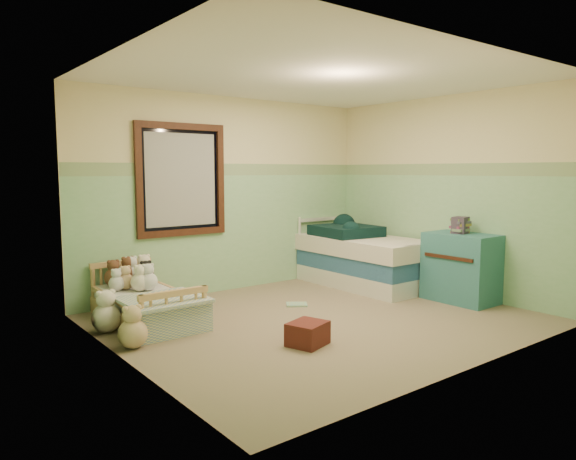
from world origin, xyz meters
TOP-DOWN VIEW (x-y plane):
  - floor at (0.00, 0.00)m, footprint 4.20×3.60m
  - ceiling at (0.00, 0.00)m, footprint 4.20×3.60m
  - wall_back at (0.00, 1.80)m, footprint 4.20×0.04m
  - wall_front at (0.00, -1.80)m, footprint 4.20×0.04m
  - wall_left at (-2.10, 0.00)m, footprint 0.04×3.60m
  - wall_right at (2.10, 0.00)m, footprint 0.04×3.60m
  - wainscot_mint at (0.00, 1.79)m, footprint 4.20×0.01m
  - border_strip at (0.00, 1.79)m, footprint 4.20×0.01m
  - window_frame at (-0.70, 1.76)m, footprint 1.16×0.06m
  - window_blinds at (-0.70, 1.77)m, footprint 0.92×0.01m
  - toddler_bed_frame at (-1.50, 1.05)m, footprint 0.70×1.40m
  - toddler_mattress at (-1.50, 1.05)m, footprint 0.64×1.34m
  - patchwork_quilt at (-1.50, 0.61)m, footprint 0.76×0.70m
  - plush_bed_brown at (-1.65, 1.55)m, footprint 0.20×0.20m
  - plush_bed_white at (-1.45, 1.55)m, footprint 0.21×0.21m
  - plush_bed_tan at (-1.60, 1.33)m, footprint 0.17×0.17m
  - plush_bed_dark at (-1.37, 1.33)m, footprint 0.19×0.19m
  - plush_floor_cream at (-1.95, 0.92)m, footprint 0.28×0.28m
  - plush_floor_tan at (-1.93, 0.32)m, footprint 0.26×0.26m
  - twin_bed_frame at (1.55, 0.88)m, footprint 0.90×1.80m
  - twin_boxspring at (1.55, 0.88)m, footprint 0.90×1.80m
  - twin_mattress at (1.55, 0.88)m, footprint 0.94×1.84m
  - teal_blanket at (1.50, 1.18)m, footprint 0.84×0.88m
  - dresser at (1.83, -0.45)m, footprint 0.51×0.82m
  - book_stack at (1.83, -0.42)m, footprint 0.23×0.20m
  - red_pillow at (-0.65, -0.56)m, footprint 0.41×0.38m
  - floor_book at (0.15, 0.59)m, footprint 0.30×0.29m
  - extra_plush_0 at (-1.28, 1.59)m, footprint 0.21×0.21m
  - extra_plush_1 at (-1.43, 1.13)m, footprint 0.20×0.20m
  - extra_plush_2 at (-1.36, 1.33)m, footprint 0.18×0.18m
  - extra_plush_3 at (-1.48, 1.55)m, footprint 0.22×0.22m
  - extra_plush_4 at (-1.70, 1.31)m, footprint 0.16×0.16m
  - extra_plush_5 at (-1.50, 1.16)m, footprint 0.19×0.19m

SIDE VIEW (x-z plane):
  - floor at x=0.00m, z-range -0.02..0.00m
  - floor_book at x=0.15m, z-range 0.00..0.02m
  - toddler_bed_frame at x=-1.50m, z-range 0.00..0.18m
  - red_pillow at x=-0.65m, z-range 0.00..0.21m
  - twin_bed_frame at x=1.55m, z-range 0.00..0.22m
  - plush_floor_tan at x=-1.93m, z-range 0.00..0.26m
  - plush_floor_cream at x=-1.95m, z-range 0.00..0.28m
  - toddler_mattress at x=-1.50m, z-range 0.18..0.30m
  - patchwork_quilt at x=-1.50m, z-range 0.30..0.33m
  - twin_boxspring at x=1.55m, z-range 0.22..0.44m
  - extra_plush_4 at x=-1.70m, z-range 0.30..0.46m
  - plush_bed_tan at x=-1.60m, z-range 0.30..0.47m
  - extra_plush_2 at x=-1.36m, z-range 0.30..0.48m
  - extra_plush_5 at x=-1.50m, z-range 0.30..0.49m
  - plush_bed_dark at x=-1.37m, z-range 0.30..0.49m
  - extra_plush_1 at x=-1.43m, z-range 0.30..0.50m
  - plush_bed_brown at x=-1.65m, z-range 0.30..0.50m
  - plush_bed_white at x=-1.45m, z-range 0.30..0.51m
  - extra_plush_0 at x=-1.28m, z-range 0.30..0.51m
  - extra_plush_3 at x=-1.48m, z-range 0.30..0.52m
  - dresser at x=1.83m, z-range 0.00..0.82m
  - twin_mattress at x=1.55m, z-range 0.44..0.66m
  - teal_blanket at x=1.50m, z-range 0.66..0.80m
  - wainscot_mint at x=0.00m, z-range 0.00..1.50m
  - book_stack at x=1.83m, z-range 0.82..1.01m
  - wall_back at x=0.00m, z-range 0.00..2.50m
  - wall_front at x=0.00m, z-range 0.00..2.50m
  - wall_left at x=-2.10m, z-range 0.00..2.50m
  - wall_right at x=2.10m, z-range 0.00..2.50m
  - window_blinds at x=-0.70m, z-range 0.89..2.01m
  - window_frame at x=-0.70m, z-range 0.77..2.13m
  - border_strip at x=0.00m, z-range 1.50..1.65m
  - ceiling at x=0.00m, z-range 2.50..2.52m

